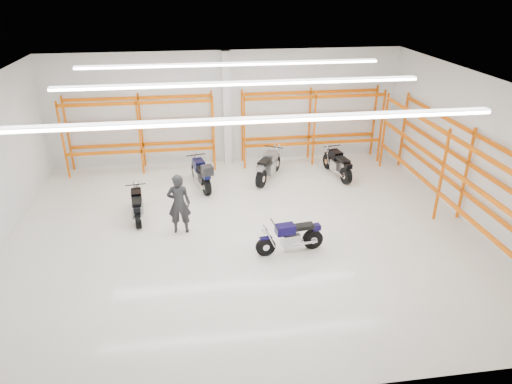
{
  "coord_description": "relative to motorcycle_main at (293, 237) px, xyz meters",
  "views": [
    {
      "loc": [
        -1.35,
        -11.89,
        7.05
      ],
      "look_at": [
        0.41,
        0.5,
        1.1
      ],
      "focal_mm": 32.0,
      "sensor_mm": 36.0,
      "label": 1
    }
  ],
  "objects": [
    {
      "name": "motorcycle_back_d",
      "position": [
        2.83,
        4.92,
        0.05
      ],
      "size": [
        0.73,
        2.17,
        1.07
      ],
      "color": "black",
      "rests_on": "ground"
    },
    {
      "name": "ground",
      "position": [
        -1.2,
        1.21,
        -0.45
      ],
      "size": [
        14.0,
        14.0,
        0.0
      ],
      "primitive_type": "plane",
      "color": "silver",
      "rests_on": "ground"
    },
    {
      "name": "structural_column",
      "position": [
        -1.2,
        7.03,
        1.8
      ],
      "size": [
        0.32,
        0.32,
        4.5
      ],
      "primitive_type": "cube",
      "color": "white",
      "rests_on": "ground"
    },
    {
      "name": "motorcycle_back_b",
      "position": [
        -2.37,
        4.6,
        0.11
      ],
      "size": [
        0.93,
        2.25,
        1.17
      ],
      "color": "black",
      "rests_on": "ground"
    },
    {
      "name": "pallet_racking_side",
      "position": [
        5.28,
        1.21,
        1.36
      ],
      "size": [
        0.87,
        9.07,
        3.0
      ],
      "color": "#EE5D00",
      "rests_on": "ground"
    },
    {
      "name": "standing_man",
      "position": [
        -3.12,
        1.55,
        0.49
      ],
      "size": [
        0.71,
        0.49,
        1.89
      ],
      "primitive_type": "imported",
      "rotation": [
        0.0,
        0.0,
        3.08
      ],
      "color": "black",
      "rests_on": "ground"
    },
    {
      "name": "motorcycle_main",
      "position": [
        0.0,
        0.0,
        0.0
      ],
      "size": [
        1.97,
        0.65,
        0.97
      ],
      "color": "black",
      "rests_on": "ground"
    },
    {
      "name": "pallet_racking_back_left",
      "position": [
        -4.6,
        6.69,
        1.33
      ],
      "size": [
        5.67,
        0.87,
        3.0
      ],
      "color": "#EE5D00",
      "rests_on": "ground"
    },
    {
      "name": "motorcycle_back_c",
      "position": [
        0.12,
        5.01,
        0.08
      ],
      "size": [
        1.29,
        2.07,
        1.13
      ],
      "color": "black",
      "rests_on": "ground"
    },
    {
      "name": "motorcycle_back_a",
      "position": [
        -4.47,
        2.58,
        -0.0
      ],
      "size": [
        0.65,
        1.96,
        0.96
      ],
      "color": "black",
      "rests_on": "ground"
    },
    {
      "name": "room_shell",
      "position": [
        -1.2,
        1.24,
        2.83
      ],
      "size": [
        14.02,
        12.02,
        4.51
      ],
      "color": "silver",
      "rests_on": "ground"
    },
    {
      "name": "pallet_racking_back_right",
      "position": [
        2.2,
        6.69,
        1.33
      ],
      "size": [
        5.67,
        0.87,
        3.0
      ],
      "color": "#EE5D00",
      "rests_on": "ground"
    }
  ]
}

